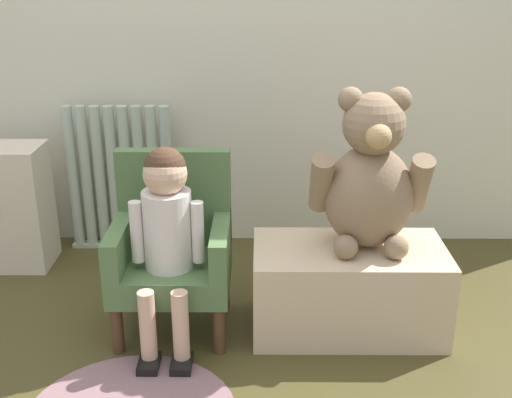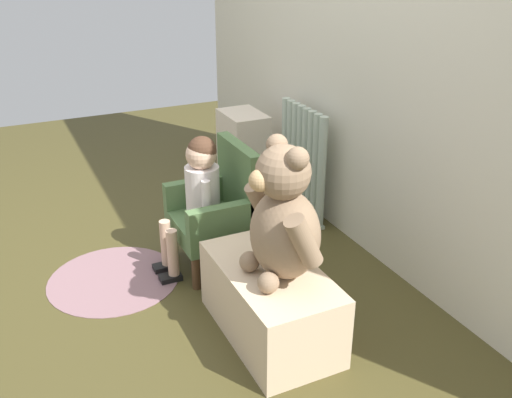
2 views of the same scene
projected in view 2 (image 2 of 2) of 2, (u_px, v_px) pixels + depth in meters
ground_plane at (122, 282)px, 2.86m from camera, size 6.00×6.00×0.00m
back_wall at (359, 18)px, 2.86m from camera, size 3.80×0.05×2.40m
radiator at (302, 163)px, 3.42m from camera, size 0.50×0.05×0.68m
small_dresser at (243, 153)px, 3.75m from camera, size 0.35×0.26×0.55m
child_armchair at (219, 209)px, 2.90m from camera, size 0.42×0.37×0.65m
child_figure at (198, 186)px, 2.79m from camera, size 0.25×0.35×0.71m
low_bench at (270, 302)px, 2.42m from camera, size 0.69×0.37×0.32m
large_teddy_bear at (283, 219)px, 2.21m from camera, size 0.42×0.29×0.57m
floor_rug at (114, 279)px, 2.87m from camera, size 0.65×0.65×0.01m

